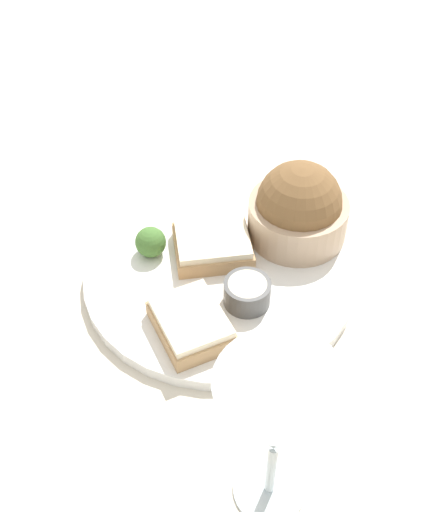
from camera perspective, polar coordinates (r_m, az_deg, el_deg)
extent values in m
plane|color=beige|center=(0.71, 0.00, -1.94)|extent=(4.00, 4.00, 0.00)
cylinder|color=white|center=(0.71, 0.00, -1.55)|extent=(0.30, 0.30, 0.01)
cylinder|color=tan|center=(0.73, 6.93, 3.32)|extent=(0.11, 0.11, 0.05)
sphere|color=brown|center=(0.72, 7.08, 4.70)|extent=(0.10, 0.10, 0.10)
cylinder|color=#4C4C4C|center=(0.66, 2.47, -3.28)|extent=(0.05, 0.05, 0.03)
cylinder|color=beige|center=(0.66, 2.49, -2.72)|extent=(0.04, 0.04, 0.01)
cube|color=tan|center=(0.72, -0.61, 0.83)|extent=(0.11, 0.11, 0.02)
cube|color=#F4E5C1|center=(0.71, -0.62, 1.59)|extent=(0.10, 0.10, 0.01)
cube|color=tan|center=(0.64, -2.53, -6.21)|extent=(0.10, 0.10, 0.02)
cube|color=#F4E5C1|center=(0.63, -2.57, -5.46)|extent=(0.10, 0.10, 0.01)
cylinder|color=silver|center=(0.57, 4.41, -19.95)|extent=(0.06, 0.06, 0.01)
cylinder|color=silver|center=(0.54, 4.63, -18.35)|extent=(0.01, 0.01, 0.07)
cone|color=silver|center=(0.47, 5.18, -14.11)|extent=(0.09, 0.09, 0.09)
sphere|color=#477533|center=(0.71, -6.14, 1.24)|extent=(0.03, 0.03, 0.03)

